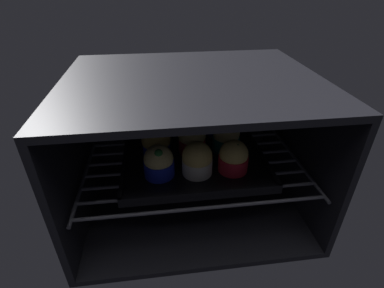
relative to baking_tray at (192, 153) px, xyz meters
The scene contains 12 objects.
oven_cavity 4.26cm from the baking_tray, 90.00° to the left, with size 59.00×47.00×37.00cm.
oven_rack 1.27cm from the baking_tray, 90.00° to the right, with size 54.80×42.00×0.80cm.
baking_tray is the anchor object (origin of this frame).
muffin_row0_col0 13.21cm from the baking_tray, 134.69° to the right, with size 7.10×7.10×7.86cm.
muffin_row0_col1 10.23cm from the baking_tray, 88.89° to the right, with size 7.10×7.10×8.17cm.
muffin_row0_col2 13.29cm from the baking_tray, 47.00° to the right, with size 7.10×7.10×7.89cm.
muffin_row1_col0 10.15cm from the baking_tray, behind, with size 7.47×7.47×8.22cm.
muffin_row1_col1 4.72cm from the baking_tray, 120.05° to the left, with size 7.35×7.35×8.92cm.
muffin_row1_col2 10.04cm from the baking_tray, ahead, with size 7.10×7.10×8.91cm.
muffin_row2_col0 13.30cm from the baking_tray, 135.21° to the left, with size 7.52×7.52×8.42cm.
muffin_row2_col1 10.00cm from the baking_tray, 88.25° to the left, with size 7.20×7.20×8.50cm.
muffin_row2_col2 13.30cm from the baking_tray, 45.15° to the left, with size 7.35×7.35×8.74cm.
Camera 1 is at (-8.24, -40.75, 56.60)cm, focal length 26.87 mm.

